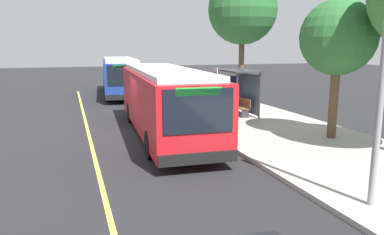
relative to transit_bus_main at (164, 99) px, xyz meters
The scene contains 11 objects.
ground_plane 1.96m from the transit_bus_main, 115.18° to the right, with size 120.00×120.00×0.00m, color #232326.
sidewalk_curb 5.25m from the transit_bus_main, 95.42° to the left, with size 44.00×6.40×0.15m, color #A8A399.
lane_stripe_center 3.62m from the transit_bus_main, 98.40° to the right, with size 36.00×0.14×0.01m, color #E0D64C.
transit_bus_main is the anchor object (origin of this frame).
transit_bus_second 14.83m from the transit_bus_main, behind, with size 11.47×3.47×2.95m.
bus_shelter 5.79m from the transit_bus_main, 120.47° to the left, with size 2.90×1.60×2.48m.
waiting_bench 5.68m from the transit_bus_main, 117.54° to the left, with size 1.60×0.48×0.95m.
route_sign_post 2.44m from the transit_bus_main, 89.43° to the left, with size 0.44×0.08×2.80m.
street_tree_near_shelter 10.89m from the transit_bus_main, 134.65° to the left, with size 4.47×4.47×8.31m.
street_tree_upstreet 7.54m from the transit_bus_main, 62.92° to the left, with size 3.01×3.01×5.58m.
utility_pole 9.68m from the transit_bus_main, 16.86° to the left, with size 0.16×0.16×6.40m, color gray.
Camera 1 is at (16.17, -2.91, 3.86)m, focal length 34.85 mm.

